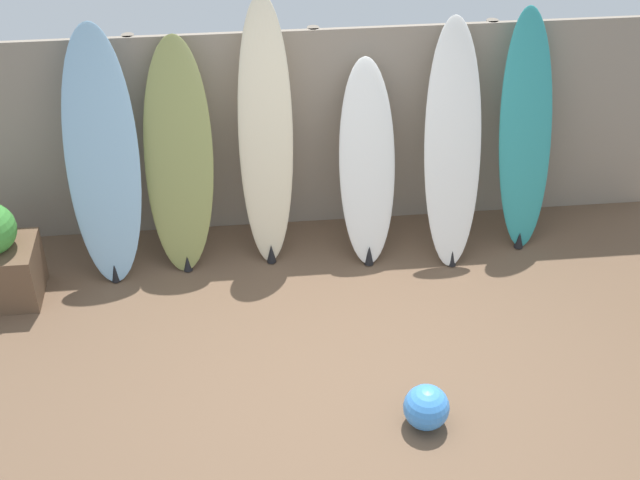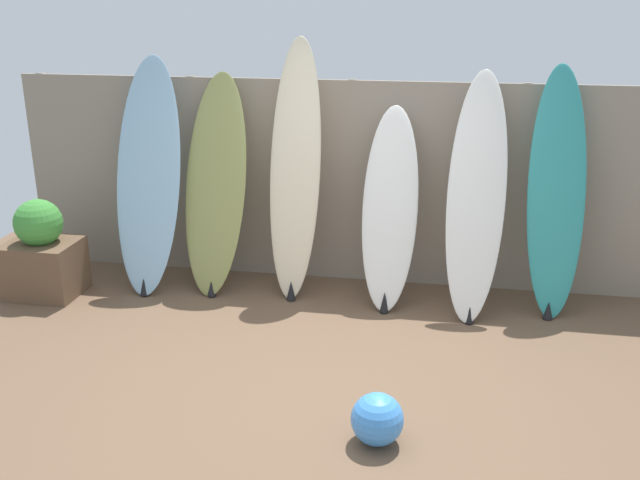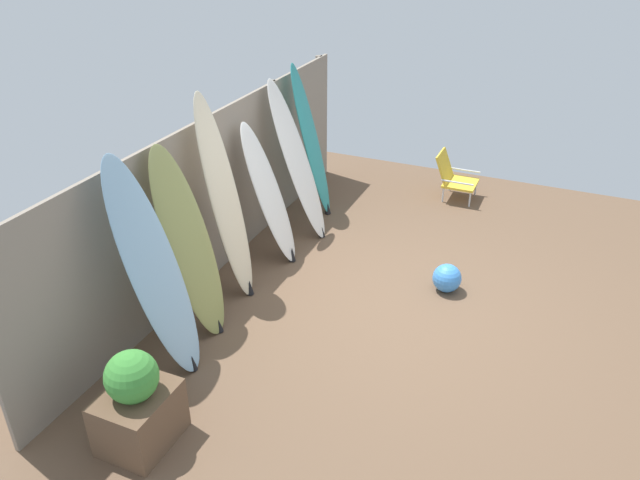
{
  "view_description": "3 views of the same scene",
  "coord_description": "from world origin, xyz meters",
  "px_view_note": "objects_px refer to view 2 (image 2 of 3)",
  "views": [
    {
      "loc": [
        -0.62,
        -4.57,
        4.53
      ],
      "look_at": [
        -0.1,
        0.55,
        0.82
      ],
      "focal_mm": 50.0,
      "sensor_mm": 36.0,
      "label": 1
    },
    {
      "loc": [
        0.79,
        -4.07,
        2.5
      ],
      "look_at": [
        -0.02,
        0.59,
        0.85
      ],
      "focal_mm": 40.0,
      "sensor_mm": 36.0,
      "label": 2
    },
    {
      "loc": [
        -5.24,
        -1.52,
        3.77
      ],
      "look_at": [
        -0.34,
        0.62,
        0.81
      ],
      "focal_mm": 35.0,
      "sensor_mm": 36.0,
      "label": 3
    }
  ],
  "objects_px": {
    "surfboard_olive_1": "(216,186)",
    "planter_box": "(42,254)",
    "surfboard_teal_5": "(556,194)",
    "surfboard_cream_2": "(295,172)",
    "surfboard_white_3": "(390,210)",
    "surfboard_white_4": "(476,197)",
    "beach_ball": "(377,419)",
    "surfboard_skyblue_0": "(148,178)"
  },
  "relations": [
    {
      "from": "surfboard_olive_1",
      "to": "planter_box",
      "type": "bearing_deg",
      "value": -163.3
    },
    {
      "from": "surfboard_teal_5",
      "to": "planter_box",
      "type": "height_order",
      "value": "surfboard_teal_5"
    },
    {
      "from": "surfboard_olive_1",
      "to": "surfboard_cream_2",
      "type": "distance_m",
      "value": 0.71
    },
    {
      "from": "surfboard_white_3",
      "to": "planter_box",
      "type": "bearing_deg",
      "value": -172.5
    },
    {
      "from": "surfboard_white_4",
      "to": "surfboard_teal_5",
      "type": "xyz_separation_m",
      "value": [
        0.63,
        0.1,
        0.03
      ]
    },
    {
      "from": "surfboard_olive_1",
      "to": "surfboard_white_4",
      "type": "xyz_separation_m",
      "value": [
        2.19,
        -0.08,
        0.03
      ]
    },
    {
      "from": "surfboard_white_3",
      "to": "beach_ball",
      "type": "xyz_separation_m",
      "value": [
        0.12,
        -2.07,
        -0.65
      ]
    },
    {
      "from": "surfboard_skyblue_0",
      "to": "surfboard_olive_1",
      "type": "relative_size",
      "value": 1.07
    },
    {
      "from": "surfboard_teal_5",
      "to": "beach_ball",
      "type": "relative_size",
      "value": 6.39
    },
    {
      "from": "surfboard_white_4",
      "to": "surfboard_skyblue_0",
      "type": "bearing_deg",
      "value": 179.56
    },
    {
      "from": "surfboard_olive_1",
      "to": "surfboard_cream_2",
      "type": "relative_size",
      "value": 0.86
    },
    {
      "from": "surfboard_white_3",
      "to": "beach_ball",
      "type": "distance_m",
      "value": 2.17
    },
    {
      "from": "surfboard_cream_2",
      "to": "beach_ball",
      "type": "xyz_separation_m",
      "value": [
        0.93,
        -2.13,
        -0.92
      ]
    },
    {
      "from": "surfboard_olive_1",
      "to": "surfboard_cream_2",
      "type": "bearing_deg",
      "value": 1.65
    },
    {
      "from": "surfboard_white_3",
      "to": "surfboard_white_4",
      "type": "bearing_deg",
      "value": -2.6
    },
    {
      "from": "surfboard_olive_1",
      "to": "surfboard_white_3",
      "type": "bearing_deg",
      "value": -1.69
    },
    {
      "from": "surfboard_skyblue_0",
      "to": "surfboard_olive_1",
      "type": "bearing_deg",
      "value": 5.33
    },
    {
      "from": "surfboard_skyblue_0",
      "to": "planter_box",
      "type": "xyz_separation_m",
      "value": [
        -0.86,
        -0.38,
        -0.62
      ]
    },
    {
      "from": "surfboard_white_3",
      "to": "surfboard_white_4",
      "type": "distance_m",
      "value": 0.7
    },
    {
      "from": "surfboard_cream_2",
      "to": "planter_box",
      "type": "xyz_separation_m",
      "value": [
        -2.14,
        -0.45,
        -0.7
      ]
    },
    {
      "from": "surfboard_white_4",
      "to": "surfboard_teal_5",
      "type": "relative_size",
      "value": 0.97
    },
    {
      "from": "surfboard_olive_1",
      "to": "beach_ball",
      "type": "height_order",
      "value": "surfboard_olive_1"
    },
    {
      "from": "surfboard_white_4",
      "to": "surfboard_cream_2",
      "type": "bearing_deg",
      "value": 176.34
    },
    {
      "from": "surfboard_white_4",
      "to": "surfboard_teal_5",
      "type": "bearing_deg",
      "value": 9.18
    },
    {
      "from": "planter_box",
      "to": "beach_ball",
      "type": "bearing_deg",
      "value": -28.77
    },
    {
      "from": "surfboard_white_3",
      "to": "beach_ball",
      "type": "relative_size",
      "value": 5.25
    },
    {
      "from": "surfboard_skyblue_0",
      "to": "surfboard_white_4",
      "type": "relative_size",
      "value": 1.04
    },
    {
      "from": "surfboard_olive_1",
      "to": "planter_box",
      "type": "xyz_separation_m",
      "value": [
        -1.44,
        -0.43,
        -0.55
      ]
    },
    {
      "from": "surfboard_cream_2",
      "to": "surfboard_white_4",
      "type": "relative_size",
      "value": 1.12
    },
    {
      "from": "surfboard_olive_1",
      "to": "surfboard_white_3",
      "type": "xyz_separation_m",
      "value": [
        1.5,
        -0.04,
        -0.12
      ]
    },
    {
      "from": "surfboard_skyblue_0",
      "to": "planter_box",
      "type": "relative_size",
      "value": 2.35
    },
    {
      "from": "surfboard_cream_2",
      "to": "planter_box",
      "type": "relative_size",
      "value": 2.54
    },
    {
      "from": "surfboard_skyblue_0",
      "to": "surfboard_teal_5",
      "type": "height_order",
      "value": "surfboard_skyblue_0"
    },
    {
      "from": "surfboard_olive_1",
      "to": "surfboard_white_3",
      "type": "relative_size",
      "value": 1.15
    },
    {
      "from": "surfboard_teal_5",
      "to": "planter_box",
      "type": "bearing_deg",
      "value": -173.86
    },
    {
      "from": "surfboard_skyblue_0",
      "to": "surfboard_white_4",
      "type": "bearing_deg",
      "value": -0.44
    },
    {
      "from": "beach_ball",
      "to": "surfboard_white_4",
      "type": "bearing_deg",
      "value": 74.39
    },
    {
      "from": "surfboard_olive_1",
      "to": "surfboard_white_4",
      "type": "distance_m",
      "value": 2.19
    },
    {
      "from": "surfboard_teal_5",
      "to": "surfboard_white_4",
      "type": "bearing_deg",
      "value": -170.82
    },
    {
      "from": "planter_box",
      "to": "surfboard_teal_5",
      "type": "bearing_deg",
      "value": 6.14
    },
    {
      "from": "surfboard_cream_2",
      "to": "surfboard_teal_5",
      "type": "bearing_deg",
      "value": 0.15
    },
    {
      "from": "surfboard_skyblue_0",
      "to": "surfboard_white_4",
      "type": "distance_m",
      "value": 2.77
    }
  ]
}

